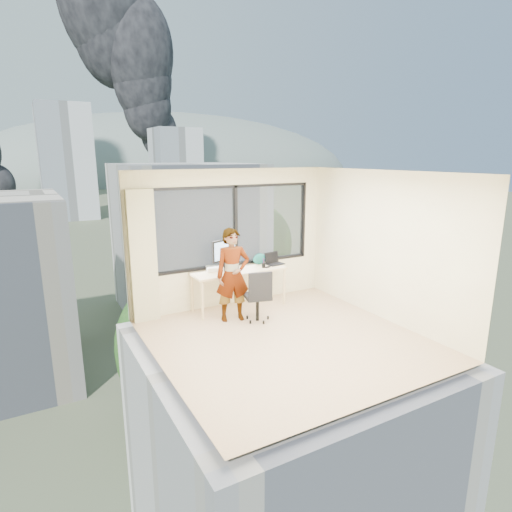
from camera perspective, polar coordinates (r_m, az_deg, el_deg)
floor at (r=6.79m, az=4.17°, el=-11.22°), size 4.00×4.00×0.01m
ceiling at (r=6.18m, az=4.59°, el=11.26°), size 4.00×4.00×0.01m
wall_front at (r=4.89m, az=17.40°, el=-5.47°), size 4.00×0.01×2.60m
wall_left at (r=5.55m, az=-13.17°, el=-2.93°), size 0.01×4.00×2.60m
wall_right at (r=7.62m, az=17.04°, el=1.26°), size 0.01×4.00×2.60m
window_wall at (r=8.05m, az=-3.15°, el=4.09°), size 3.30×0.16×1.55m
curtain at (r=7.42m, az=-15.08°, el=-0.12°), size 0.45×0.14×2.30m
desk at (r=8.00m, az=-2.30°, el=-4.44°), size 1.80×0.60×0.75m
chair at (r=7.34m, az=0.20°, el=-5.27°), size 0.59×0.59×0.95m
person at (r=7.30m, az=-3.18°, el=-2.58°), size 0.66×0.50×1.64m
monitor at (r=7.82m, az=-4.31°, el=0.21°), size 0.60×0.31×0.59m
game_console at (r=7.87m, az=-5.63°, el=-1.68°), size 0.36×0.32×0.07m
laptop at (r=8.24m, az=2.64°, el=-0.43°), size 0.38×0.39×0.21m
cellphone at (r=8.04m, az=1.59°, el=-1.51°), size 0.13×0.10×0.01m
pen_cup at (r=8.02m, az=1.04°, el=-1.27°), size 0.08×0.08×0.09m
handbag at (r=8.26m, az=0.47°, el=-0.37°), size 0.29×0.17×0.22m
exterior_ground at (r=126.32m, az=-27.27°, el=4.33°), size 400.00×400.00×0.04m
near_bldg_b at (r=46.66m, az=-9.20°, el=2.39°), size 14.00×13.00×16.00m
near_bldg_c at (r=48.53m, az=15.71°, el=-1.15°), size 12.00×10.00×10.00m
far_tower_b at (r=125.68m, az=-24.32°, el=11.48°), size 13.00×13.00×30.00m
far_tower_c at (r=153.06m, az=-10.80°, el=11.81°), size 15.00×15.00×26.00m
hill_b at (r=341.61m, az=-11.55°, el=10.39°), size 300.00×220.00×96.00m
tree_b at (r=27.26m, az=-10.33°, el=-13.66°), size 7.60×7.60×9.00m
tree_c at (r=53.14m, az=0.35°, el=0.61°), size 8.40×8.40×10.00m
smoke_plume_b at (r=186.20m, az=-11.21°, el=20.70°), size 30.00×18.00×70.00m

